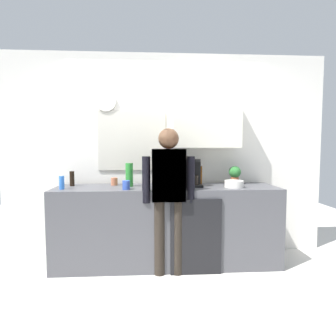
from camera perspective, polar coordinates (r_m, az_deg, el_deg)
The scene contains 17 objects.
ground_plane at distance 3.37m, azimuth 0.11°, elevation -20.38°, with size 8.00×8.00×0.00m, color silver.
kitchen_counter at distance 3.49m, azimuth -0.21°, elevation -11.34°, with size 2.62×0.64×0.93m, color #4C4C51.
dishwasher_panel at distance 3.22m, azimuth 5.62°, elevation -13.59°, with size 0.56×0.02×0.84m, color black.
back_wall_assembly at distance 3.76m, azimuth 0.34°, elevation 3.69°, with size 4.22×0.42×2.60m.
coffee_maker at distance 3.40m, azimuth 5.03°, elevation -1.25°, with size 0.20×0.20×0.33m.
bottle_green_wine at distance 3.52m, azimuth 2.11°, elevation -1.00°, with size 0.07×0.07×0.30m, color #195923.
bottle_clear_soda at distance 3.43m, azimuth -7.74°, elevation -1.34°, with size 0.09×0.09×0.28m, color #2D8C33.
bottle_amber_beer at distance 3.63m, azimuth 6.36°, elevation -1.42°, with size 0.06×0.06×0.23m, color brown.
bottle_dark_sauce at distance 3.63m, azimuth -18.62°, elevation -2.01°, with size 0.06×0.06×0.18m, color black.
cup_terracotta_mug at distance 3.57m, azimuth -10.67°, elevation -2.67°, with size 0.08×0.08×0.09m, color #B26647.
cup_blue_mug at distance 3.20m, azimuth -8.35°, elevation -3.39°, with size 0.08×0.08×0.10m, color #3351B2.
mixing_bowl at distance 3.42m, azimuth 13.06°, elevation -3.12°, with size 0.22×0.22×0.08m, color white.
potted_plant at distance 3.70m, azimuth 13.20°, elevation -1.14°, with size 0.15×0.15×0.23m.
dish_soap at distance 3.38m, azimuth -20.46°, elevation -2.70°, with size 0.06×0.06×0.18m.
storage_canister at distance 3.39m, azimuth 1.36°, elevation -2.30°, with size 0.14×0.14×0.17m, color silver.
person_at_sink at distance 3.09m, azimuth 0.11°, elevation -4.20°, with size 0.57×0.22×1.60m.
person_guest at distance 3.09m, azimuth 0.11°, elevation -4.20°, with size 0.57×0.22×1.60m.
Camera 1 is at (-0.20, -3.05, 1.40)m, focal length 30.52 mm.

